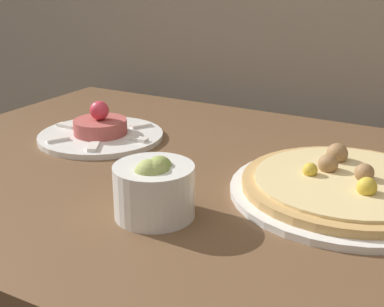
{
  "coord_description": "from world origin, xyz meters",
  "views": [
    {
      "loc": [
        0.38,
        -0.31,
        1.1
      ],
      "look_at": [
        0.01,
        0.35,
        0.82
      ],
      "focal_mm": 50.0,
      "sensor_mm": 36.0,
      "label": 1
    }
  ],
  "objects": [
    {
      "name": "dining_table",
      "position": [
        0.0,
        0.38,
        0.66
      ],
      "size": [
        1.06,
        0.76,
        0.78
      ],
      "color": "brown",
      "rests_on": "ground_plane"
    },
    {
      "name": "pizza_plate",
      "position": [
        0.23,
        0.41,
        0.8
      ],
      "size": [
        0.33,
        0.33,
        0.05
      ],
      "color": "white",
      "rests_on": "dining_table"
    },
    {
      "name": "small_bowl",
      "position": [
        0.03,
        0.22,
        0.82
      ],
      "size": [
        0.11,
        0.11,
        0.08
      ],
      "color": "white",
      "rests_on": "dining_table"
    },
    {
      "name": "tartare_plate",
      "position": [
        -0.23,
        0.44,
        0.8
      ],
      "size": [
        0.23,
        0.23,
        0.07
      ],
      "color": "white",
      "rests_on": "dining_table"
    }
  ]
}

